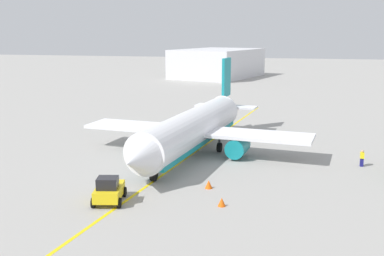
{
  "coord_description": "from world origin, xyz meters",
  "views": [
    {
      "loc": [
        49.13,
        12.2,
        13.44
      ],
      "look_at": [
        0.0,
        0.0,
        3.0
      ],
      "focal_mm": 43.69,
      "sensor_mm": 36.0,
      "label": 1
    }
  ],
  "objects_px": {
    "safety_cone_wingtip": "(209,184)",
    "airplane": "(193,129)",
    "refueling_worker": "(362,158)",
    "pushback_tug": "(109,190)",
    "safety_cone_nose": "(222,202)"
  },
  "relations": [
    {
      "from": "airplane",
      "to": "safety_cone_wingtip",
      "type": "xyz_separation_m",
      "value": [
        11.39,
        4.18,
        -2.45
      ]
    },
    {
      "from": "safety_cone_nose",
      "to": "refueling_worker",
      "type": "bearing_deg",
      "value": 140.65
    },
    {
      "from": "pushback_tug",
      "to": "safety_cone_nose",
      "type": "height_order",
      "value": "pushback_tug"
    },
    {
      "from": "safety_cone_wingtip",
      "to": "airplane",
      "type": "bearing_deg",
      "value": -159.86
    },
    {
      "from": "refueling_worker",
      "to": "safety_cone_wingtip",
      "type": "height_order",
      "value": "refueling_worker"
    },
    {
      "from": "airplane",
      "to": "pushback_tug",
      "type": "height_order",
      "value": "airplane"
    },
    {
      "from": "refueling_worker",
      "to": "safety_cone_nose",
      "type": "height_order",
      "value": "refueling_worker"
    },
    {
      "from": "airplane",
      "to": "refueling_worker",
      "type": "distance_m",
      "value": 18.03
    },
    {
      "from": "pushback_tug",
      "to": "safety_cone_nose",
      "type": "distance_m",
      "value": 9.07
    },
    {
      "from": "pushback_tug",
      "to": "safety_cone_wingtip",
      "type": "xyz_separation_m",
      "value": [
        -5.26,
        7.07,
        -0.64
      ]
    },
    {
      "from": "pushback_tug",
      "to": "airplane",
      "type": "bearing_deg",
      "value": 170.15
    },
    {
      "from": "refueling_worker",
      "to": "safety_cone_wingtip",
      "type": "distance_m",
      "value": 17.28
    },
    {
      "from": "refueling_worker",
      "to": "safety_cone_wingtip",
      "type": "bearing_deg",
      "value": -52.59
    },
    {
      "from": "refueling_worker",
      "to": "safety_cone_nose",
      "type": "bearing_deg",
      "value": -39.35
    },
    {
      "from": "airplane",
      "to": "safety_cone_wingtip",
      "type": "distance_m",
      "value": 12.37
    }
  ]
}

